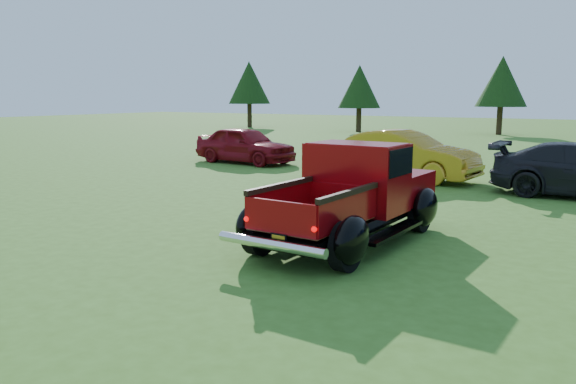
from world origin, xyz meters
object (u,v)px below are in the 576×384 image
at_px(tree_far_west, 249,83).
at_px(show_car_yellow, 403,155).
at_px(show_car_red, 245,145).
at_px(tree_west, 359,87).
at_px(tree_mid_left, 502,82).
at_px(pickup_truck, 356,193).

relative_size(tree_far_west, show_car_yellow, 1.18).
bearing_deg(show_car_red, tree_west, 17.71).
height_order(tree_far_west, tree_mid_left, tree_far_west).
xyz_separation_m(tree_west, show_car_yellow, (10.50, -20.19, -2.38)).
relative_size(pickup_truck, show_car_yellow, 1.04).
relative_size(tree_far_west, pickup_truck, 1.13).
bearing_deg(show_car_yellow, tree_west, 33.32).
distance_m(tree_mid_left, show_car_red, 22.02).
distance_m(tree_mid_left, show_car_yellow, 22.40).
xyz_separation_m(tree_far_west, tree_west, (10.00, -1.00, -0.41)).
distance_m(tree_far_west, pickup_truck, 36.21).
bearing_deg(tree_mid_left, show_car_yellow, -86.13).
bearing_deg(pickup_truck, tree_west, 116.74).
bearing_deg(show_car_yellow, tree_mid_left, 9.71).
bearing_deg(tree_west, show_car_yellow, -62.53).
xyz_separation_m(pickup_truck, show_car_yellow, (-1.74, 7.25, -0.07)).
height_order(tree_far_west, show_car_red, tree_far_west).
bearing_deg(pickup_truck, tree_mid_left, 98.98).
distance_m(show_car_red, show_car_yellow, 6.54).
relative_size(tree_west, show_car_red, 1.15).
bearing_deg(tree_far_west, show_car_yellow, -45.95).
bearing_deg(pickup_truck, show_car_red, 137.88).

